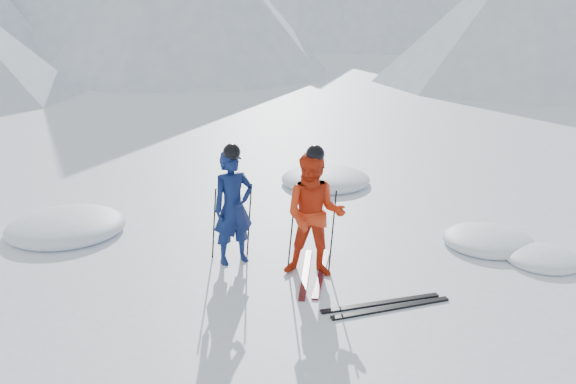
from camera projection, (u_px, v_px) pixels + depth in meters
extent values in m
plane|color=white|center=(382.00, 268.00, 9.24)|extent=(160.00, 160.00, 0.00)
cone|color=#B2BCD1|center=(524.00, 13.00, 28.48)|extent=(14.00, 14.00, 6.50)
imported|color=#0D1B4E|center=(233.00, 208.00, 9.20)|extent=(0.75, 0.63, 1.77)
imported|color=red|center=(314.00, 215.00, 8.75)|extent=(1.04, 0.90, 1.85)
cylinder|color=black|center=(214.00, 223.00, 9.40)|extent=(0.12, 0.08, 1.18)
cylinder|color=black|center=(249.00, 220.00, 9.56)|extent=(0.12, 0.07, 1.18)
cylinder|color=black|center=(292.00, 230.00, 9.05)|extent=(0.12, 0.10, 1.23)
cylinder|color=black|center=(333.00, 231.00, 9.02)|extent=(0.12, 0.09, 1.23)
cube|color=black|center=(306.00, 273.00, 9.02)|extent=(0.44, 1.68, 0.03)
cube|color=black|center=(322.00, 273.00, 9.04)|extent=(0.55, 1.66, 0.03)
cube|color=black|center=(381.00, 303.00, 8.14)|extent=(1.69, 0.39, 0.03)
cube|color=black|center=(391.00, 308.00, 8.01)|extent=(1.68, 0.44, 0.03)
ellipsoid|color=white|center=(67.00, 231.00, 10.68)|extent=(2.03, 2.03, 0.45)
ellipsoid|color=white|center=(488.00, 244.00, 10.12)|extent=(1.49, 1.49, 0.33)
ellipsoid|color=white|center=(326.00, 183.00, 13.45)|extent=(1.96, 1.96, 0.43)
ellipsoid|color=white|center=(543.00, 262.00, 9.46)|extent=(1.15, 1.15, 0.25)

